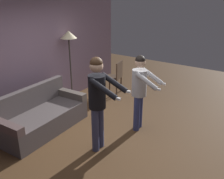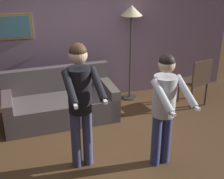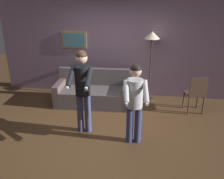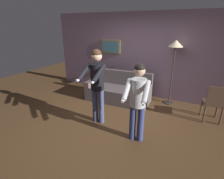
{
  "view_description": "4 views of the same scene",
  "coord_description": "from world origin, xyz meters",
  "px_view_note": "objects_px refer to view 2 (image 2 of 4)",
  "views": [
    {
      "loc": [
        -3.38,
        -2.57,
        2.74
      ],
      "look_at": [
        0.07,
        -0.17,
        1.06
      ],
      "focal_mm": 40.0,
      "sensor_mm": 36.0,
      "label": 1
    },
    {
      "loc": [
        -0.87,
        -3.66,
        2.72
      ],
      "look_at": [
        0.12,
        -0.1,
        1.08
      ],
      "focal_mm": 50.0,
      "sensor_mm": 36.0,
      "label": 2
    },
    {
      "loc": [
        0.97,
        -4.59,
        2.79
      ],
      "look_at": [
        0.33,
        -0.38,
        1.09
      ],
      "focal_mm": 40.0,
      "sensor_mm": 36.0,
      "label": 3
    },
    {
      "loc": [
        1.71,
        -3.28,
        2.23
      ],
      "look_at": [
        0.15,
        -0.29,
        0.97
      ],
      "focal_mm": 28.0,
      "sensor_mm": 36.0,
      "label": 4
    }
  ],
  "objects_px": {
    "torchiere_lamp": "(131,19)",
    "dining_chair_distant": "(197,80)",
    "person_standing_left": "(80,96)",
    "person_standing_right": "(165,102)",
    "couch": "(61,104)"
  },
  "relations": [
    {
      "from": "person_standing_left",
      "to": "torchiere_lamp",
      "type": "bearing_deg",
      "value": 55.39
    },
    {
      "from": "torchiere_lamp",
      "to": "dining_chair_distant",
      "type": "bearing_deg",
      "value": -30.27
    },
    {
      "from": "person_standing_right",
      "to": "dining_chair_distant",
      "type": "xyz_separation_m",
      "value": [
        1.37,
        1.5,
        -0.42
      ]
    },
    {
      "from": "torchiere_lamp",
      "to": "person_standing_left",
      "type": "distance_m",
      "value": 2.37
    },
    {
      "from": "person_standing_left",
      "to": "person_standing_right",
      "type": "height_order",
      "value": "person_standing_left"
    },
    {
      "from": "person_standing_left",
      "to": "dining_chair_distant",
      "type": "bearing_deg",
      "value": 27.52
    },
    {
      "from": "torchiere_lamp",
      "to": "dining_chair_distant",
      "type": "distance_m",
      "value": 1.66
    },
    {
      "from": "torchiere_lamp",
      "to": "dining_chair_distant",
      "type": "height_order",
      "value": "torchiere_lamp"
    },
    {
      "from": "torchiere_lamp",
      "to": "person_standing_left",
      "type": "xyz_separation_m",
      "value": [
        -1.31,
        -1.9,
        -0.53
      ]
    },
    {
      "from": "couch",
      "to": "person_standing_right",
      "type": "height_order",
      "value": "person_standing_right"
    },
    {
      "from": "person_standing_left",
      "to": "person_standing_right",
      "type": "distance_m",
      "value": 1.08
    },
    {
      "from": "dining_chair_distant",
      "to": "person_standing_left",
      "type": "bearing_deg",
      "value": -152.48
    },
    {
      "from": "torchiere_lamp",
      "to": "person_standing_right",
      "type": "height_order",
      "value": "torchiere_lamp"
    },
    {
      "from": "dining_chair_distant",
      "to": "torchiere_lamp",
      "type": "bearing_deg",
      "value": 149.73
    },
    {
      "from": "person_standing_left",
      "to": "couch",
      "type": "bearing_deg",
      "value": 95.07
    }
  ]
}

